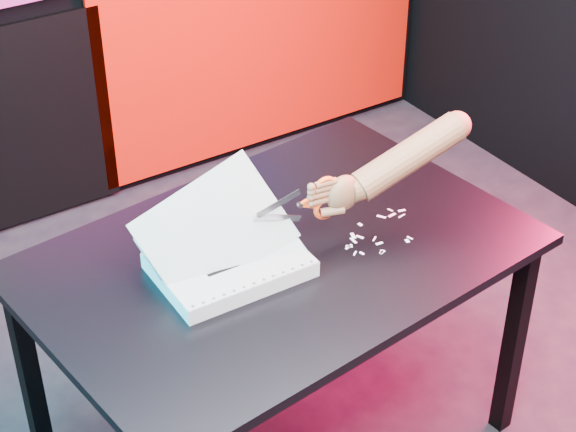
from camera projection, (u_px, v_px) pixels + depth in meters
room at (347, 5)px, 2.44m from camera, size 3.01×3.01×2.71m
work_table at (278, 275)px, 2.62m from camera, size 1.41×1.02×0.75m
printout_stack at (229, 263)px, 2.49m from camera, size 0.42×0.29×0.29m
scissors at (320, 200)px, 2.53m from camera, size 0.23×0.04×0.13m
hand_forearm at (398, 162)px, 2.59m from camera, size 0.48×0.13×0.22m
paper_clippings at (374, 234)px, 2.65m from camera, size 0.26×0.16×0.00m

